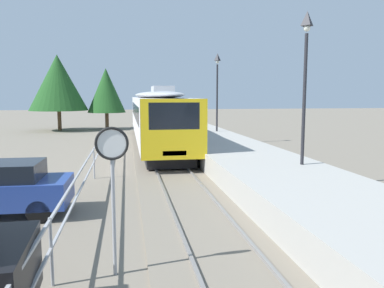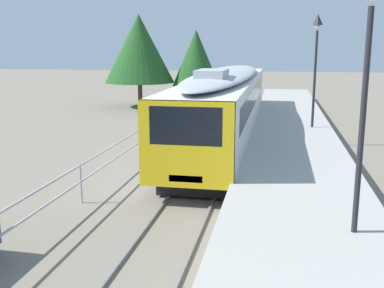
{
  "view_description": "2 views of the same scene",
  "coord_description": "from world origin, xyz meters",
  "px_view_note": "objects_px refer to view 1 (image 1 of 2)",
  "views": [
    {
      "loc": [
        -1.94,
        5.28,
        3.35
      ],
      "look_at": [
        0.4,
        18.94,
        1.6
      ],
      "focal_mm": 35.63,
      "sensor_mm": 36.0,
      "label": 1
    },
    {
      "loc": [
        2.56,
        8.35,
        4.72
      ],
      "look_at": [
        0.0,
        21.94,
        1.8
      ],
      "focal_mm": 42.87,
      "sensor_mm": 36.0,
      "label": 2
    }
  ],
  "objects_px": {
    "speed_limit_sign": "(112,164)",
    "platform_lamp_mid_platform": "(306,59)",
    "commuter_train": "(156,114)",
    "platform_lamp_far_end": "(217,77)"
  },
  "relations": [
    {
      "from": "platform_lamp_mid_platform",
      "to": "platform_lamp_far_end",
      "type": "distance_m",
      "value": 13.22
    },
    {
      "from": "commuter_train",
      "to": "speed_limit_sign",
      "type": "relative_size",
      "value": 7.45
    },
    {
      "from": "platform_lamp_far_end",
      "to": "speed_limit_sign",
      "type": "bearing_deg",
      "value": -108.88
    },
    {
      "from": "commuter_train",
      "to": "speed_limit_sign",
      "type": "xyz_separation_m",
      "value": [
        -2.22,
        -19.03,
        -0.03
      ]
    },
    {
      "from": "speed_limit_sign",
      "to": "platform_lamp_mid_platform",
      "type": "bearing_deg",
      "value": 41.36
    },
    {
      "from": "speed_limit_sign",
      "to": "commuter_train",
      "type": "bearing_deg",
      "value": 83.36
    },
    {
      "from": "commuter_train",
      "to": "platform_lamp_mid_platform",
      "type": "bearing_deg",
      "value": -72.34
    },
    {
      "from": "platform_lamp_mid_platform",
      "to": "platform_lamp_far_end",
      "type": "xyz_separation_m",
      "value": [
        0.0,
        13.22,
        0.0
      ]
    },
    {
      "from": "platform_lamp_mid_platform",
      "to": "speed_limit_sign",
      "type": "distance_m",
      "value": 8.97
    },
    {
      "from": "platform_lamp_mid_platform",
      "to": "speed_limit_sign",
      "type": "height_order",
      "value": "platform_lamp_mid_platform"
    }
  ]
}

